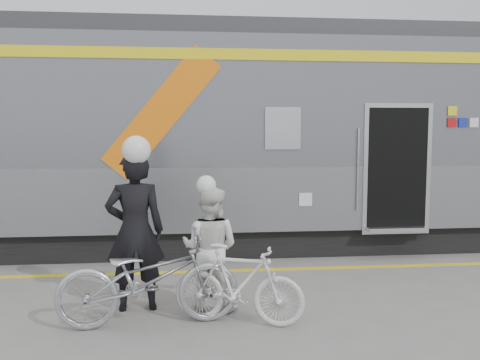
{
  "coord_description": "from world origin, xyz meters",
  "views": [
    {
      "loc": [
        -0.07,
        -5.68,
        2.22
      ],
      "look_at": [
        0.67,
        1.6,
        1.5
      ],
      "focal_mm": 38.0,
      "sensor_mm": 36.0,
      "label": 1
    }
  ],
  "objects": [
    {
      "name": "ground",
      "position": [
        0.0,
        0.0,
        0.0
      ],
      "size": [
        90.0,
        90.0,
        0.0
      ],
      "primitive_type": "plane",
      "color": "slate",
      "rests_on": "ground"
    },
    {
      "name": "train",
      "position": [
        1.31,
        4.19,
        2.05
      ],
      "size": [
        24.0,
        3.17,
        4.1
      ],
      "color": "black",
      "rests_on": "ground"
    },
    {
      "name": "safety_strip",
      "position": [
        0.0,
        2.15,
        0.0
      ],
      "size": [
        24.0,
        0.12,
        0.01
      ],
      "primitive_type": "cube",
      "color": "yellow",
      "rests_on": "ground"
    },
    {
      "name": "man",
      "position": [
        -0.73,
        0.56,
        0.98
      ],
      "size": [
        0.76,
        0.54,
        1.97
      ],
      "primitive_type": "imported",
      "rotation": [
        0.0,
        0.0,
        3.24
      ],
      "color": "black",
      "rests_on": "ground"
    },
    {
      "name": "bicycle_left",
      "position": [
        -0.53,
        0.01,
        0.54
      ],
      "size": [
        2.12,
        0.92,
        1.08
      ],
      "primitive_type": "imported",
      "rotation": [
        0.0,
        0.0,
        1.67
      ],
      "color": "#A6A7AD",
      "rests_on": "ground"
    },
    {
      "name": "woman",
      "position": [
        0.19,
        0.5,
        0.76
      ],
      "size": [
        0.9,
        0.8,
        1.53
      ],
      "primitive_type": "imported",
      "rotation": [
        0.0,
        0.0,
        2.79
      ],
      "color": "white",
      "rests_on": "ground"
    },
    {
      "name": "bicycle_right",
      "position": [
        0.49,
        -0.05,
        0.46
      ],
      "size": [
        1.6,
        0.94,
        0.93
      ],
      "primitive_type": "imported",
      "rotation": [
        0.0,
        0.0,
        1.22
      ],
      "color": "silver",
      "rests_on": "ground"
    },
    {
      "name": "helmet_man",
      "position": [
        -0.73,
        0.56,
        2.14
      ],
      "size": [
        0.34,
        0.34,
        0.34
      ],
      "primitive_type": "sphere",
      "color": "white",
      "rests_on": "man"
    },
    {
      "name": "helmet_woman",
      "position": [
        0.19,
        0.5,
        1.65
      ],
      "size": [
        0.24,
        0.24,
        0.24
      ],
      "primitive_type": "sphere",
      "color": "white",
      "rests_on": "woman"
    }
  ]
}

